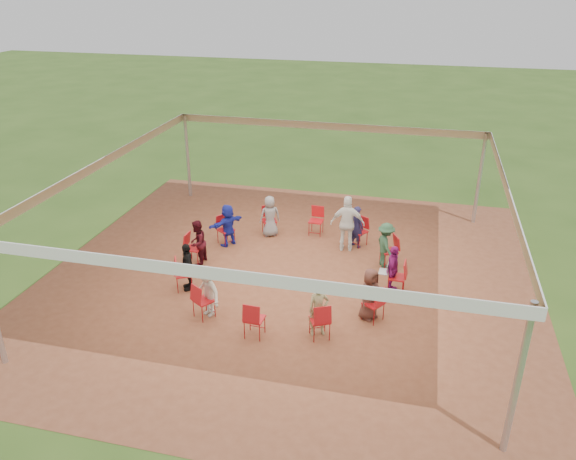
% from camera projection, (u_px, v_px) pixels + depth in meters
% --- Properties ---
extents(ground, '(80.00, 80.00, 0.00)m').
position_uv_depth(ground, '(290.00, 277.00, 15.20)').
color(ground, '#315119').
rests_on(ground, ground).
extents(dirt_patch, '(13.00, 13.00, 0.00)m').
position_uv_depth(dirt_patch, '(290.00, 277.00, 15.19)').
color(dirt_patch, brown).
rests_on(dirt_patch, ground).
extents(tent, '(10.33, 10.33, 3.00)m').
position_uv_depth(tent, '(290.00, 195.00, 14.20)').
color(tent, '#B2B2B7').
rests_on(tent, ground).
extents(chair_0, '(0.46, 0.44, 0.90)m').
position_uv_depth(chair_0, '(397.00, 277.00, 14.27)').
color(chair_0, red).
rests_on(chair_0, ground).
extents(chair_1, '(0.58, 0.57, 0.90)m').
position_uv_depth(chair_1, '(389.00, 251.00, 15.60)').
color(chair_1, red).
rests_on(chair_1, ground).
extents(chair_2, '(0.59, 0.60, 0.90)m').
position_uv_depth(chair_2, '(359.00, 232.00, 16.77)').
color(chair_2, red).
rests_on(chair_2, ground).
extents(chair_3, '(0.44, 0.46, 0.90)m').
position_uv_depth(chair_3, '(316.00, 221.00, 17.47)').
color(chair_3, red).
rests_on(chair_3, ground).
extents(chair_4, '(0.57, 0.58, 0.90)m').
position_uv_depth(chair_4, '(269.00, 221.00, 17.51)').
color(chair_4, red).
rests_on(chair_4, ground).
extents(chair_5, '(0.60, 0.59, 0.90)m').
position_uv_depth(chair_5, '(226.00, 230.00, 16.88)').
color(chair_5, red).
rests_on(chair_5, ground).
extents(chair_6, '(0.46, 0.44, 0.90)m').
position_uv_depth(chair_6, '(194.00, 248.00, 15.75)').
color(chair_6, red).
rests_on(chair_6, ground).
extents(chair_7, '(0.58, 0.57, 0.90)m').
position_uv_depth(chair_7, '(184.00, 274.00, 14.42)').
color(chair_7, red).
rests_on(chair_7, ground).
extents(chair_8, '(0.59, 0.60, 0.90)m').
position_uv_depth(chair_8, '(204.00, 301.00, 13.25)').
color(chair_8, red).
rests_on(chair_8, ground).
extents(chair_9, '(0.44, 0.46, 0.90)m').
position_uv_depth(chair_9, '(254.00, 319.00, 12.55)').
color(chair_9, red).
rests_on(chair_9, ground).
extents(chair_10, '(0.57, 0.58, 0.90)m').
position_uv_depth(chair_10, '(320.00, 320.00, 12.51)').
color(chair_10, red).
rests_on(chair_10, ground).
extents(chair_11, '(0.60, 0.59, 0.90)m').
position_uv_depth(chair_11, '(373.00, 303.00, 13.14)').
color(chair_11, red).
rests_on(chair_11, ground).
extents(person_seated_0, '(0.43, 0.78, 1.29)m').
position_uv_depth(person_seated_0, '(393.00, 269.00, 14.21)').
color(person_seated_0, '#881667').
rests_on(person_seated_0, ground).
extents(person_seated_1, '(0.75, 0.93, 1.29)m').
position_uv_depth(person_seated_1, '(386.00, 245.00, 15.49)').
color(person_seated_1, '#295034').
rests_on(person_seated_1, ground).
extents(person_seated_2, '(0.56, 0.52, 1.29)m').
position_uv_depth(person_seated_2, '(357.00, 227.00, 16.61)').
color(person_seated_2, '#201E46').
rests_on(person_seated_2, ground).
extents(person_seated_3, '(0.72, 0.60, 1.29)m').
position_uv_depth(person_seated_3, '(270.00, 216.00, 17.32)').
color(person_seated_3, gray).
rests_on(person_seated_3, ground).
extents(person_seated_4, '(1.03, 1.25, 1.29)m').
position_uv_depth(person_seated_4, '(228.00, 225.00, 16.71)').
color(person_seated_4, '#1D27A6').
rests_on(person_seated_4, ground).
extents(person_seated_5, '(0.39, 0.65, 1.29)m').
position_uv_depth(person_seated_5, '(197.00, 243.00, 15.63)').
color(person_seated_5, '#390A12').
rests_on(person_seated_5, ground).
extents(person_seated_6, '(0.69, 0.85, 1.29)m').
position_uv_depth(person_seated_6, '(188.00, 266.00, 14.36)').
color(person_seated_6, black).
rests_on(person_seated_6, ground).
extents(person_seated_7, '(0.93, 0.80, 1.29)m').
position_uv_depth(person_seated_7, '(207.00, 291.00, 13.24)').
color(person_seated_7, beige).
rests_on(person_seated_7, ground).
extents(person_seated_8, '(0.56, 0.49, 1.29)m').
position_uv_depth(person_seated_8, '(319.00, 310.00, 12.53)').
color(person_seated_8, '#958859').
rests_on(person_seated_8, ground).
extents(person_seated_9, '(0.64, 0.72, 1.29)m').
position_uv_depth(person_seated_9, '(370.00, 294.00, 13.13)').
color(person_seated_9, '#502C24').
rests_on(person_seated_9, ground).
extents(standing_person, '(1.04, 0.61, 1.70)m').
position_uv_depth(standing_person, '(347.00, 224.00, 16.31)').
color(standing_person, white).
rests_on(standing_person, ground).
extents(cable_coil, '(0.34, 0.34, 0.03)m').
position_uv_depth(cable_coil, '(302.00, 282.00, 14.89)').
color(cable_coil, black).
rests_on(cable_coil, ground).
extents(laptop, '(0.29, 0.36, 0.24)m').
position_uv_depth(laptop, '(386.00, 270.00, 14.27)').
color(laptop, '#B7B7BC').
rests_on(laptop, ground).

